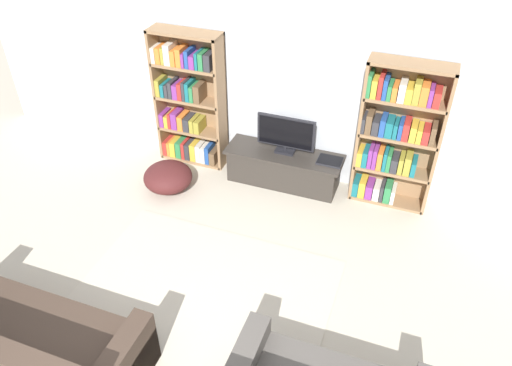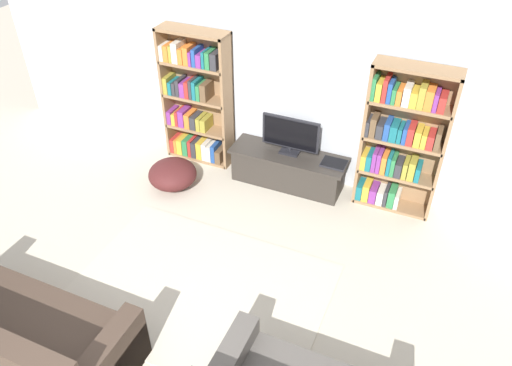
{
  "view_description": "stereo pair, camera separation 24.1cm",
  "coord_description": "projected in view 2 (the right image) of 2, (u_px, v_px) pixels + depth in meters",
  "views": [
    {
      "loc": [
        1.47,
        -1.06,
        3.86
      ],
      "look_at": [
        -0.0,
        2.91,
        0.7
      ],
      "focal_mm": 35.0,
      "sensor_mm": 36.0,
      "label": 1
    },
    {
      "loc": [
        1.7,
        -0.96,
        3.86
      ],
      "look_at": [
        -0.0,
        2.91,
        0.7
      ],
      "focal_mm": 35.0,
      "sensor_mm": 36.0,
      "label": 2
    }
  ],
  "objects": [
    {
      "name": "area_rug",
      "position": [
        200.0,
        290.0,
        5.0
      ],
      "size": [
        2.48,
        1.81,
        0.02
      ],
      "color": "beige",
      "rests_on": "ground_plane"
    },
    {
      "name": "tv_stand",
      "position": [
        288.0,
        169.0,
        6.32
      ],
      "size": [
        1.47,
        0.47,
        0.44
      ],
      "color": "#332D28",
      "rests_on": "ground_plane"
    },
    {
      "name": "wall_back",
      "position": [
        301.0,
        81.0,
        5.89
      ],
      "size": [
        8.8,
        0.06,
        2.6
      ],
      "color": "silver",
      "rests_on": "ground_plane"
    },
    {
      "name": "beanbag_ottoman",
      "position": [
        173.0,
        174.0,
        6.32
      ],
      "size": [
        0.61,
        0.61,
        0.34
      ],
      "primitive_type": "ellipsoid",
      "color": "#4C1E1E",
      "rests_on": "ground_plane"
    },
    {
      "name": "laptop",
      "position": [
        334.0,
        163.0,
        6.01
      ],
      "size": [
        0.3,
        0.24,
        0.03
      ],
      "color": "#28282D",
      "rests_on": "tv_stand"
    },
    {
      "name": "couch_left_sectional",
      "position": [
        12.0,
        337.0,
        4.23
      ],
      "size": [
        2.05,
        0.91,
        0.86
      ],
      "color": "#423328",
      "rests_on": "ground_plane"
    },
    {
      "name": "bookshelf_left",
      "position": [
        196.0,
        100.0,
        6.46
      ],
      "size": [
        0.91,
        0.3,
        1.8
      ],
      "color": "#93704C",
      "rests_on": "ground_plane"
    },
    {
      "name": "bookshelf_right",
      "position": [
        401.0,
        141.0,
        5.59
      ],
      "size": [
        0.91,
        0.3,
        1.8
      ],
      "color": "#93704C",
      "rests_on": "ground_plane"
    },
    {
      "name": "television",
      "position": [
        291.0,
        135.0,
        6.06
      ],
      "size": [
        0.73,
        0.16,
        0.49
      ],
      "color": "black",
      "rests_on": "tv_stand"
    }
  ]
}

